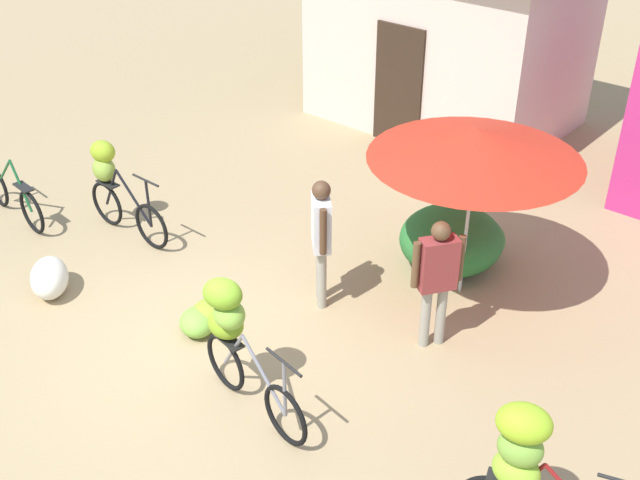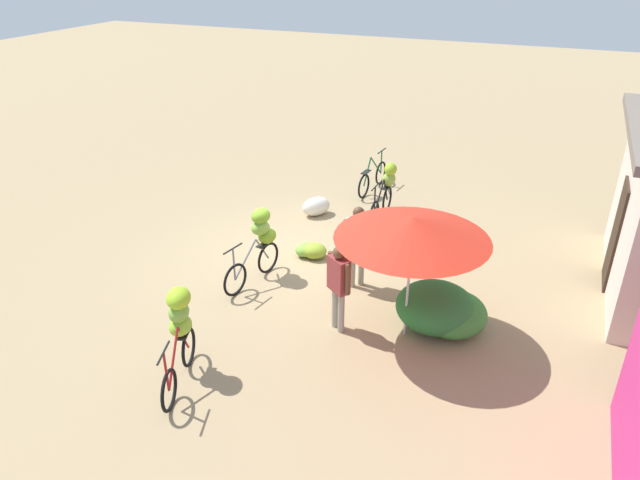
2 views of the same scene
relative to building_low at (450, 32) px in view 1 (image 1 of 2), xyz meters
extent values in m
plane|color=tan|center=(1.50, -7.35, -1.56)|extent=(60.00, 60.00, 0.00)
cube|color=beige|center=(0.00, 0.00, -0.10)|extent=(4.17, 2.90, 2.92)
cube|color=#332319|center=(0.00, -1.46, -0.56)|extent=(0.90, 0.06, 2.00)
ellipsoid|color=#388333|center=(2.64, -3.84, -1.27)|extent=(1.25, 1.12, 0.59)
ellipsoid|color=#296F30|center=(2.72, -4.12, -1.17)|extent=(1.29, 1.33, 0.77)
cylinder|color=beige|center=(3.12, -4.52, -0.53)|extent=(0.04, 0.04, 2.06)
cone|color=red|center=(3.12, -4.52, 0.39)|extent=(2.40, 2.40, 0.35)
torus|color=black|center=(-2.07, -7.05, -1.25)|extent=(0.63, 0.11, 0.63)
cylinder|color=#19592D|center=(-2.25, -7.03, -0.93)|extent=(0.40, 0.08, 0.66)
cylinder|color=#19592D|center=(-2.78, -6.97, -0.93)|extent=(0.71, 0.11, 0.67)
cube|color=black|center=(-2.17, -7.04, -0.91)|extent=(0.37, 0.18, 0.02)
torus|color=black|center=(-0.52, -6.26, -1.24)|extent=(0.64, 0.06, 0.64)
torus|color=black|center=(-1.47, -6.25, -1.24)|extent=(0.64, 0.06, 0.64)
cylinder|color=black|center=(-1.31, -6.26, -0.93)|extent=(0.37, 0.04, 0.64)
cylinder|color=black|center=(-0.83, -6.26, -0.93)|extent=(0.65, 0.04, 0.65)
cylinder|color=black|center=(-0.52, -6.26, -0.56)|extent=(0.50, 0.03, 0.03)
cylinder|color=black|center=(-0.52, -6.26, -0.90)|extent=(0.04, 0.04, 0.68)
cube|color=black|center=(-1.38, -6.25, -0.89)|extent=(0.36, 0.14, 0.02)
ellipsoid|color=#84A23A|center=(-1.45, -6.23, -0.72)|extent=(0.42, 0.36, 0.34)
ellipsoid|color=#8BAC24|center=(-1.46, -6.20, -0.47)|extent=(0.40, 0.34, 0.30)
torus|color=black|center=(3.15, -7.70, -1.25)|extent=(0.63, 0.16, 0.63)
torus|color=black|center=(2.18, -7.53, -1.25)|extent=(0.63, 0.16, 0.63)
cylinder|color=slate|center=(2.35, -7.56, -0.97)|extent=(0.38, 0.10, 0.57)
cylinder|color=slate|center=(2.83, -7.65, -0.97)|extent=(0.66, 0.15, 0.58)
cylinder|color=black|center=(3.15, -7.70, -0.60)|extent=(0.50, 0.11, 0.03)
cylinder|color=slate|center=(3.15, -7.70, -0.93)|extent=(0.04, 0.04, 0.64)
cube|color=black|center=(2.27, -7.55, -0.90)|extent=(0.38, 0.20, 0.02)
ellipsoid|color=#7CA523|center=(2.21, -7.52, -0.75)|extent=(0.43, 0.35, 0.28)
ellipsoid|color=#80B03C|center=(2.34, -7.58, -0.54)|extent=(0.47, 0.43, 0.27)
ellipsoid|color=#76A926|center=(2.28, -7.59, -0.32)|extent=(0.42, 0.34, 0.28)
cube|color=black|center=(5.23, -7.33, -0.92)|extent=(0.39, 0.25, 0.02)
ellipsoid|color=#8FC132|center=(5.27, -7.34, -0.77)|extent=(0.41, 0.33, 0.29)
ellipsoid|color=#78A93C|center=(5.27, -7.34, -0.53)|extent=(0.42, 0.37, 0.30)
ellipsoid|color=#97C426|center=(5.26, -7.32, -0.29)|extent=(0.53, 0.49, 0.30)
ellipsoid|color=#78B13E|center=(1.29, -7.12, -1.42)|extent=(0.61, 0.60, 0.29)
ellipsoid|color=olive|center=(1.29, -6.94, -1.40)|extent=(0.55, 0.60, 0.32)
ellipsoid|color=silver|center=(-0.65, -7.74, -1.34)|extent=(0.82, 0.77, 0.44)
cylinder|color=gray|center=(3.35, -5.66, -1.18)|extent=(0.11, 0.11, 0.75)
cylinder|color=gray|center=(3.46, -5.52, -1.18)|extent=(0.11, 0.11, 0.75)
cube|color=maroon|center=(3.41, -5.59, -0.51)|extent=(0.39, 0.44, 0.60)
cylinder|color=brown|center=(3.26, -5.80, -0.48)|extent=(0.08, 0.08, 0.54)
cylinder|color=brown|center=(3.55, -5.38, -0.48)|extent=(0.08, 0.08, 0.54)
sphere|color=brown|center=(3.41, -5.59, -0.11)|extent=(0.20, 0.20, 0.20)
cylinder|color=gray|center=(2.04, -5.84, -1.17)|extent=(0.11, 0.11, 0.78)
cylinder|color=gray|center=(1.91, -5.71, -1.17)|extent=(0.11, 0.11, 0.78)
cube|color=silver|center=(1.97, -5.78, -0.47)|extent=(0.42, 0.43, 0.62)
cylinder|color=#4C3321|center=(2.15, -5.95, -0.44)|extent=(0.08, 0.08, 0.56)
cylinder|color=#4C3321|center=(1.80, -5.60, -0.44)|extent=(0.08, 0.08, 0.56)
sphere|color=#4C3321|center=(1.97, -5.78, -0.05)|extent=(0.21, 0.21, 0.21)
camera|label=1|loc=(6.86, -11.61, 3.97)|focal=44.05mm
camera|label=2|loc=(10.98, -2.70, 4.27)|focal=32.99mm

